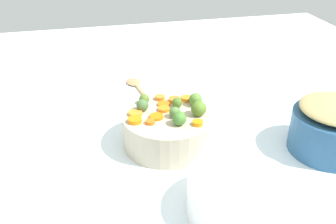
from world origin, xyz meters
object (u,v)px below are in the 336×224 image
metal_pot (331,132)px  casserole_dish (242,198)px  serving_bowl_carrots (168,130)px  wooden_spoon (139,88)px

metal_pot → casserole_dish: metal_pot is taller
casserole_dish → serving_bowl_carrots: bearing=107.3°
serving_bowl_carrots → casserole_dish: bearing=-72.7°
serving_bowl_carrots → wooden_spoon: serving_bowl_carrots is taller
metal_pot → wooden_spoon: 0.69m
serving_bowl_carrots → wooden_spoon: size_ratio=0.79×
metal_pot → wooden_spoon: metal_pot is taller
serving_bowl_carrots → wooden_spoon: bearing=93.5°
wooden_spoon → serving_bowl_carrots: bearing=-86.5°
serving_bowl_carrots → wooden_spoon: (-0.02, 0.38, -0.04)m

